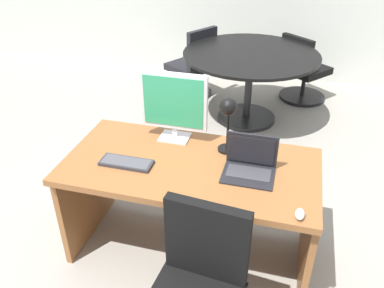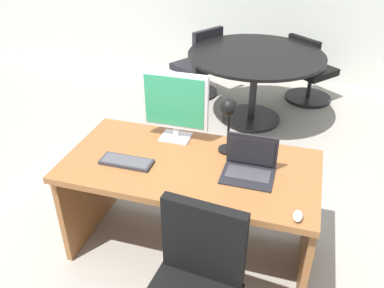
% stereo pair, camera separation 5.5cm
% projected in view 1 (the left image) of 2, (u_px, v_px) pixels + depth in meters
% --- Properties ---
extents(ground, '(12.00, 12.00, 0.00)m').
position_uv_depth(ground, '(229.00, 143.00, 4.10)').
color(ground, gray).
extents(desk, '(1.58, 0.79, 0.74)m').
position_uv_depth(desk, '(192.00, 186.00, 2.63)').
color(desk, brown).
rests_on(desk, ground).
extents(monitor, '(0.45, 0.16, 0.47)m').
position_uv_depth(monitor, '(174.00, 103.00, 2.61)').
color(monitor, silver).
rests_on(monitor, desk).
extents(laptop, '(0.31, 0.24, 0.23)m').
position_uv_depth(laptop, '(250.00, 161.00, 2.38)').
color(laptop, black).
rests_on(laptop, desk).
extents(keyboard, '(0.33, 0.13, 0.02)m').
position_uv_depth(keyboard, '(126.00, 163.00, 2.47)').
color(keyboard, '#2D2D33').
rests_on(keyboard, desk).
extents(mouse, '(0.05, 0.09, 0.04)m').
position_uv_depth(mouse, '(300.00, 214.00, 2.05)').
color(mouse, silver).
rests_on(mouse, desk).
extents(desk_lamp, '(0.12, 0.14, 0.38)m').
position_uv_depth(desk_lamp, '(228.00, 114.00, 2.45)').
color(desk_lamp, black).
rests_on(desk_lamp, desk).
extents(meeting_table, '(1.43, 1.43, 0.78)m').
position_uv_depth(meeting_table, '(250.00, 70.00, 4.25)').
color(meeting_table, black).
rests_on(meeting_table, ground).
extents(meeting_chair_near, '(0.64, 0.63, 0.87)m').
position_uv_depth(meeting_chair_near, '(193.00, 70.00, 4.94)').
color(meeting_chair_near, black).
rests_on(meeting_chair_near, ground).
extents(meeting_chair_far, '(0.65, 0.65, 0.82)m').
position_uv_depth(meeting_chair_far, '(302.00, 75.00, 4.85)').
color(meeting_chair_far, black).
rests_on(meeting_chair_far, ground).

